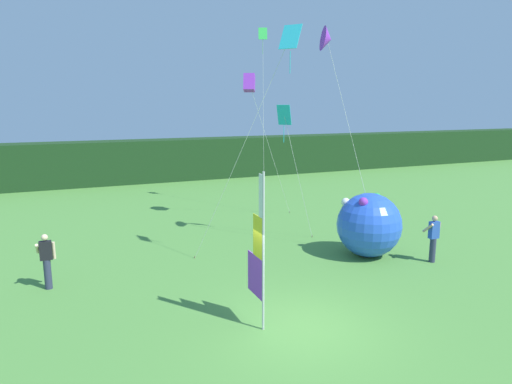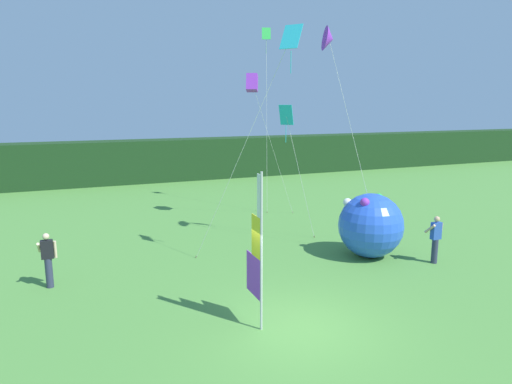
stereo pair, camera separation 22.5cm
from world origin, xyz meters
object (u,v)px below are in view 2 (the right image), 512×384
at_px(kite_purple_delta_2, 329,39).
at_px(kite_purple_box_3, 252,83).
at_px(banner_flag, 257,253).
at_px(kite_cyan_diamond_4, 285,51).
at_px(person_near_banner, 48,259).
at_px(person_mid_field, 435,238).
at_px(kite_green_diamond_0, 266,52).
at_px(kite_cyan_diamond_5, 287,121).
at_px(inflatable_balloon, 371,225).

relative_size(kite_purple_delta_2, kite_purple_box_3, 1.20).
relative_size(banner_flag, kite_cyan_diamond_4, 0.50).
bearing_deg(person_near_banner, kite_purple_delta_2, 1.52).
relative_size(kite_purple_box_3, kite_cyan_diamond_4, 0.86).
height_order(banner_flag, kite_cyan_diamond_4, kite_cyan_diamond_4).
relative_size(kite_purple_delta_2, kite_cyan_diamond_4, 1.04).
bearing_deg(person_mid_field, person_near_banner, 167.69).
relative_size(banner_flag, person_mid_field, 2.34).
relative_size(person_mid_field, kite_purple_delta_2, 0.20).
distance_m(banner_flag, person_near_banner, 7.01).
height_order(person_mid_field, kite_purple_box_3, kite_purple_box_3).
height_order(kite_green_diamond_0, kite_purple_box_3, kite_green_diamond_0).
xyz_separation_m(banner_flag, person_mid_field, (7.72, 1.94, -1.02)).
bearing_deg(banner_flag, person_near_banner, 137.02).
bearing_deg(kite_purple_box_3, kite_purple_delta_2, -76.71).
bearing_deg(banner_flag, kite_cyan_diamond_4, 55.49).
height_order(person_near_banner, kite_green_diamond_0, kite_green_diamond_0).
height_order(kite_purple_box_3, kite_cyan_diamond_4, kite_cyan_diamond_4).
height_order(kite_green_diamond_0, kite_cyan_diamond_5, kite_green_diamond_0).
height_order(person_mid_field, kite_purple_delta_2, kite_purple_delta_2).
height_order(person_near_banner, kite_cyan_diamond_5, kite_cyan_diamond_5).
xyz_separation_m(kite_cyan_diamond_4, kite_cyan_diamond_5, (1.63, 3.13, -2.36)).
bearing_deg(banner_flag, kite_green_diamond_0, 65.66).
height_order(inflatable_balloon, kite_purple_box_3, kite_purple_box_3).
relative_size(person_mid_field, kite_green_diamond_0, 0.18).
bearing_deg(kite_cyan_diamond_4, kite_green_diamond_0, 70.32).
distance_m(kite_purple_delta_2, kite_purple_box_3, 5.12).
height_order(kite_purple_delta_2, kite_cyan_diamond_5, kite_purple_delta_2).
bearing_deg(inflatable_balloon, kite_purple_delta_2, 124.40).
relative_size(kite_green_diamond_0, kite_cyan_diamond_5, 1.70).
xyz_separation_m(kite_green_diamond_0, kite_purple_delta_2, (-0.71, -7.43, -0.31)).
relative_size(banner_flag, kite_cyan_diamond_5, 0.72).
bearing_deg(kite_green_diamond_0, person_near_banner, -144.26).
bearing_deg(person_mid_field, kite_green_diamond_0, 101.30).
bearing_deg(person_mid_field, kite_cyan_diamond_5, 127.36).
bearing_deg(kite_cyan_diamond_5, banner_flag, -121.37).
bearing_deg(person_near_banner, inflatable_balloon, -6.74).
relative_size(person_near_banner, kite_cyan_diamond_5, 0.31).
xyz_separation_m(inflatable_balloon, kite_cyan_diamond_5, (-1.90, 3.28, 3.76)).
height_order(kite_green_diamond_0, kite_cyan_diamond_4, kite_green_diamond_0).
bearing_deg(person_near_banner, banner_flag, -42.98).
xyz_separation_m(person_mid_field, kite_purple_delta_2, (-2.81, 3.06, 7.06)).
bearing_deg(kite_green_diamond_0, kite_purple_box_3, -125.00).
bearing_deg(person_near_banner, kite_cyan_diamond_4, -8.75).
xyz_separation_m(banner_flag, inflatable_balloon, (5.99, 3.42, -0.74)).
xyz_separation_m(inflatable_balloon, kite_purple_delta_2, (-1.08, 1.57, 6.78)).
bearing_deg(inflatable_balloon, kite_green_diamond_0, 92.34).
bearing_deg(person_near_banner, person_mid_field, -12.31).
distance_m(person_near_banner, person_mid_field, 13.09).
distance_m(banner_flag, kite_cyan_diamond_4, 6.91).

